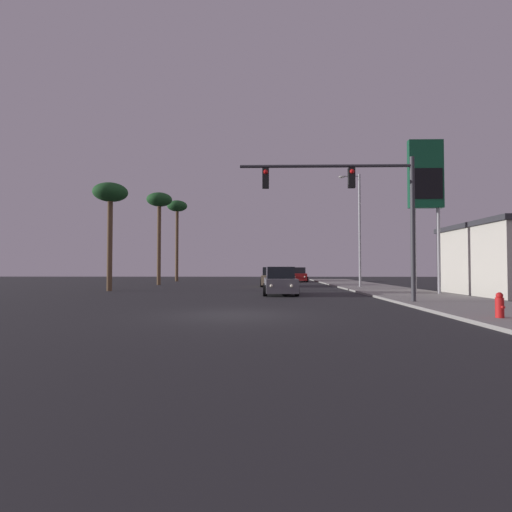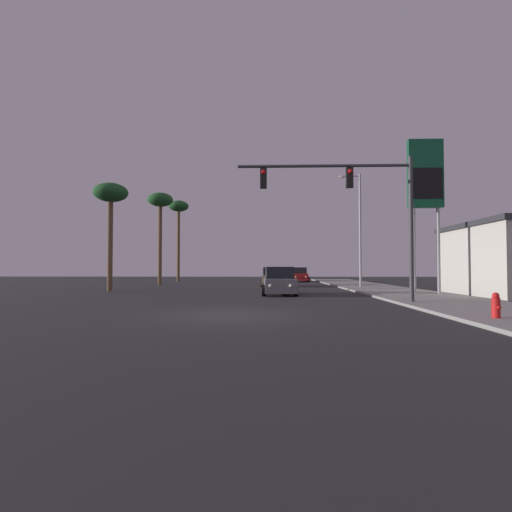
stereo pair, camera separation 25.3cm
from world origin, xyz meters
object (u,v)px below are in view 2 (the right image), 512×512
at_px(car_tan, 273,278).
at_px(traffic_light_mast, 360,198).
at_px(gas_station_sign, 425,182).
at_px(fire_hydrant, 496,306).
at_px(palm_tree_mid, 160,205).
at_px(palm_tree_far, 179,211).
at_px(car_red, 299,275).
at_px(car_grey, 279,282).
at_px(street_lamp, 358,224).
at_px(palm_tree_near, 111,198).

distance_m(car_tan, traffic_light_mast, 17.89).
relative_size(gas_station_sign, fire_hydrant, 11.84).
xyz_separation_m(traffic_light_mast, palm_tree_mid, (-14.47, 19.72, 2.90)).
relative_size(fire_hydrant, palm_tree_far, 0.08).
height_order(car_red, car_grey, same).
height_order(street_lamp, palm_tree_far, palm_tree_far).
height_order(street_lamp, palm_tree_mid, street_lamp).
bearing_deg(palm_tree_mid, fire_hydrant, -56.13).
height_order(fire_hydrant, palm_tree_far, palm_tree_far).
distance_m(car_red, palm_tree_mid, 17.94).
bearing_deg(fire_hydrant, traffic_light_mast, 114.70).
height_order(car_grey, car_tan, same).
xyz_separation_m(traffic_light_mast, palm_tree_far, (-14.99, 29.72, 3.73)).
bearing_deg(car_grey, palm_tree_mid, -52.77).
height_order(car_red, fire_hydrant, car_red).
bearing_deg(palm_tree_mid, palm_tree_far, 92.95).
bearing_deg(street_lamp, gas_station_sign, -76.76).
bearing_deg(palm_tree_near, palm_tree_mid, 85.49).
relative_size(traffic_light_mast, palm_tree_far, 0.80).
distance_m(traffic_light_mast, fire_hydrant, 7.70).
xyz_separation_m(car_red, fire_hydrant, (3.20, -34.47, -0.27)).
xyz_separation_m(fire_hydrant, palm_tree_near, (-17.94, 15.55, 6.09)).
xyz_separation_m(car_red, car_grey, (-2.93, -22.50, 0.00)).
distance_m(street_lamp, palm_tree_far, 24.20).
bearing_deg(street_lamp, palm_tree_mid, 161.82).
height_order(car_tan, fire_hydrant, car_tan).
bearing_deg(palm_tree_far, car_tan, -48.46).
bearing_deg(gas_station_sign, fire_hydrant, -101.92).
relative_size(palm_tree_mid, palm_tree_far, 0.90).
bearing_deg(gas_station_sign, car_grey, 175.54).
distance_m(street_lamp, fire_hydrant, 20.33).
bearing_deg(palm_tree_near, gas_station_sign, -11.80).
height_order(traffic_light_mast, street_lamp, street_lamp).
relative_size(car_red, traffic_light_mast, 0.55).
bearing_deg(car_grey, fire_hydrant, 115.29).
relative_size(traffic_light_mast, gas_station_sign, 0.87).
relative_size(gas_station_sign, palm_tree_far, 0.92).
distance_m(car_red, street_lamp, 15.72).
bearing_deg(palm_tree_far, car_red, -4.28).
relative_size(car_red, palm_tree_far, 0.44).
bearing_deg(gas_station_sign, car_tan, 127.31).
distance_m(car_grey, palm_tree_far, 27.37).
height_order(car_tan, street_lamp, street_lamp).
height_order(car_grey, street_lamp, street_lamp).
xyz_separation_m(car_grey, palm_tree_far, (-11.54, 23.58, 7.73)).
distance_m(traffic_light_mast, palm_tree_mid, 24.63).
distance_m(gas_station_sign, palm_tree_near, 20.76).
xyz_separation_m(car_red, palm_tree_far, (-14.47, 1.08, 7.73)).
distance_m(car_grey, car_tan, 10.90).
xyz_separation_m(car_red, traffic_light_mast, (0.52, -28.64, 3.99)).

